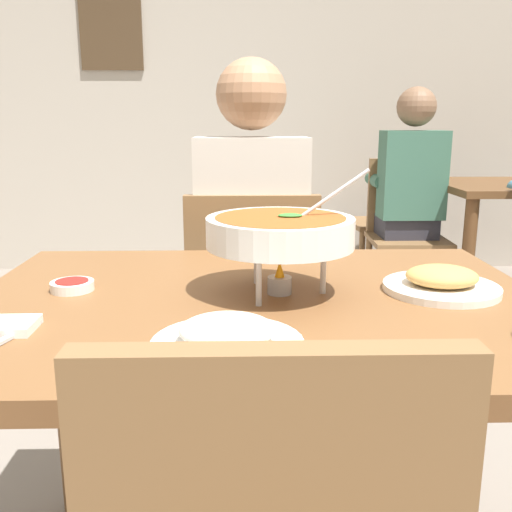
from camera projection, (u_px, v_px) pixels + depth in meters
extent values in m
cube|color=#BCB2A3|center=(245.00, 68.00, 4.16)|extent=(10.00, 0.10, 3.00)
cube|color=#4C3823|center=(111.00, 29.00, 4.02)|extent=(0.44, 0.03, 0.56)
cube|color=brown|center=(258.00, 306.00, 1.16)|extent=(1.17, 0.87, 0.04)
cylinder|color=brown|center=(68.00, 396.00, 1.60)|extent=(0.07, 0.07, 0.73)
cylinder|color=brown|center=(437.00, 391.00, 1.62)|extent=(0.07, 0.07, 0.73)
cube|color=brown|center=(251.00, 318.00, 2.02)|extent=(0.44, 0.44, 0.03)
cube|color=brown|center=(252.00, 267.00, 1.77)|extent=(0.42, 0.04, 0.45)
cylinder|color=brown|center=(298.00, 355.00, 2.26)|extent=(0.04, 0.04, 0.42)
cylinder|color=brown|center=(203.00, 356.00, 2.25)|extent=(0.04, 0.04, 0.42)
cylinder|color=brown|center=(309.00, 400.00, 1.89)|extent=(0.04, 0.04, 0.42)
cylinder|color=brown|center=(195.00, 402.00, 1.88)|extent=(0.04, 0.04, 0.42)
cylinder|color=#2D2D38|center=(278.00, 370.00, 2.09)|extent=(0.10, 0.10, 0.45)
cylinder|color=#2D2D38|center=(224.00, 370.00, 2.09)|extent=(0.10, 0.10, 0.45)
cube|color=#2D2D38|center=(251.00, 300.00, 1.99)|extent=(0.32, 0.32, 0.12)
cube|color=beige|center=(252.00, 216.00, 1.84)|extent=(0.36, 0.20, 0.50)
sphere|color=#A57756|center=(251.00, 94.00, 1.75)|extent=(0.22, 0.22, 0.22)
cylinder|color=beige|center=(295.00, 220.00, 2.05)|extent=(0.08, 0.28, 0.08)
cylinder|color=beige|center=(206.00, 221.00, 2.04)|extent=(0.08, 0.28, 0.08)
cylinder|color=silver|center=(323.00, 270.00, 1.17)|extent=(0.01, 0.01, 0.10)
cylinder|color=silver|center=(257.00, 261.00, 1.24)|extent=(0.01, 0.01, 0.10)
cylinder|color=silver|center=(259.00, 281.00, 1.09)|extent=(0.01, 0.01, 0.10)
torus|color=silver|center=(280.00, 246.00, 1.15)|extent=(0.21, 0.21, 0.01)
cylinder|color=#B2B2B7|center=(280.00, 285.00, 1.17)|extent=(0.05, 0.05, 0.04)
cone|color=orange|center=(280.00, 270.00, 1.16)|extent=(0.02, 0.02, 0.04)
cylinder|color=white|center=(280.00, 232.00, 1.15)|extent=(0.30, 0.30, 0.06)
cylinder|color=#994C1E|center=(280.00, 220.00, 1.14)|extent=(0.26, 0.26, 0.01)
ellipsoid|color=#388433|center=(290.00, 215.00, 1.14)|extent=(0.05, 0.03, 0.01)
cylinder|color=silver|center=(324.00, 201.00, 1.15)|extent=(0.18, 0.01, 0.13)
cylinder|color=white|center=(227.00, 345.00, 0.88)|extent=(0.24, 0.24, 0.01)
ellipsoid|color=white|center=(227.00, 330.00, 0.88)|extent=(0.15, 0.13, 0.04)
cylinder|color=white|center=(441.00, 288.00, 1.19)|extent=(0.24, 0.24, 0.01)
ellipsoid|color=tan|center=(442.00, 276.00, 1.18)|extent=(0.15, 0.13, 0.04)
cylinder|color=white|center=(72.00, 286.00, 1.19)|extent=(0.09, 0.09, 0.02)
cylinder|color=maroon|center=(72.00, 282.00, 1.19)|extent=(0.07, 0.07, 0.01)
cube|color=white|center=(0.00, 326.00, 0.97)|extent=(0.12, 0.08, 0.02)
cube|color=silver|center=(6.00, 339.00, 0.92)|extent=(0.06, 0.17, 0.01)
cylinder|color=brown|center=(467.00, 265.00, 3.06)|extent=(0.07, 0.07, 0.73)
cylinder|color=brown|center=(427.00, 240.00, 3.72)|extent=(0.07, 0.07, 0.73)
cube|color=brown|center=(408.00, 240.00, 3.36)|extent=(0.46, 0.46, 0.03)
cube|color=brown|center=(402.00, 195.00, 3.50)|extent=(0.42, 0.06, 0.45)
cylinder|color=brown|center=(380.00, 285.00, 3.23)|extent=(0.04, 0.04, 0.42)
cylinder|color=brown|center=(447.00, 286.00, 3.22)|extent=(0.04, 0.04, 0.42)
cylinder|color=brown|center=(368.00, 269.00, 3.60)|extent=(0.04, 0.04, 0.42)
cylinder|color=brown|center=(428.00, 269.00, 3.59)|extent=(0.04, 0.04, 0.42)
cube|color=brown|center=(380.00, 223.00, 3.92)|extent=(0.49, 0.49, 0.03)
cube|color=brown|center=(410.00, 188.00, 3.89)|extent=(0.09, 0.42, 0.45)
cylinder|color=brown|center=(345.00, 250.00, 4.13)|extent=(0.04, 0.04, 0.42)
cylinder|color=brown|center=(361.00, 262.00, 3.76)|extent=(0.04, 0.04, 0.42)
cylinder|color=brown|center=(394.00, 248.00, 4.18)|extent=(0.04, 0.04, 0.42)
cylinder|color=brown|center=(416.00, 260.00, 3.82)|extent=(0.04, 0.04, 0.42)
cylinder|color=#2D2D38|center=(416.00, 270.00, 3.51)|extent=(0.10, 0.10, 0.45)
cylinder|color=#2D2D38|center=(384.00, 270.00, 3.51)|extent=(0.10, 0.10, 0.45)
cube|color=#2D2D38|center=(405.00, 226.00, 3.41)|extent=(0.32, 0.32, 0.12)
cube|color=#3D6B56|center=(412.00, 175.00, 3.26)|extent=(0.36, 0.20, 0.50)
sphere|color=#846047|center=(417.00, 107.00, 3.17)|extent=(0.22, 0.22, 0.22)
cylinder|color=#3D6B56|center=(428.00, 180.00, 3.47)|extent=(0.08, 0.28, 0.08)
cylinder|color=#3D6B56|center=(376.00, 180.00, 3.46)|extent=(0.08, 0.28, 0.08)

